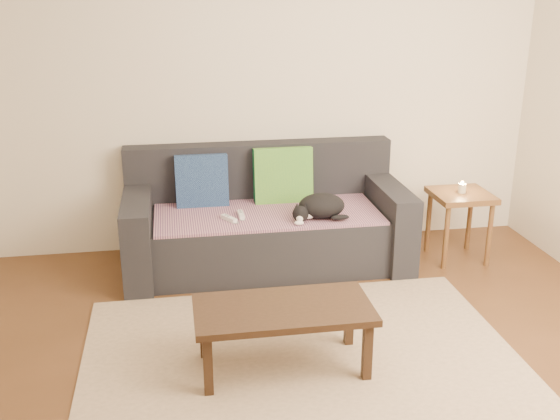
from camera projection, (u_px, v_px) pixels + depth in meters
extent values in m
plane|color=brown|center=(307.00, 374.00, 3.63)|extent=(4.50, 4.50, 0.00)
cube|color=beige|center=(257.00, 86.00, 5.07)|extent=(4.50, 0.04, 2.60)
cube|color=#232328|center=(267.00, 240.00, 4.96)|extent=(1.70, 0.78, 0.42)
cube|color=#232328|center=(259.00, 170.00, 5.19)|extent=(2.10, 0.18, 0.45)
cube|color=#232328|center=(139.00, 236.00, 4.78)|extent=(0.20, 0.90, 0.60)
cube|color=#232328|center=(388.00, 221.00, 5.08)|extent=(0.20, 0.90, 0.60)
cube|color=#47284C|center=(267.00, 213.00, 4.87)|extent=(1.66, 0.74, 0.02)
cube|color=#0F1E42|center=(202.00, 181.00, 4.97)|extent=(0.40, 0.15, 0.41)
cube|color=#0D5734|center=(283.00, 177.00, 5.07)|extent=(0.45, 0.17, 0.46)
ellipsoid|color=black|center=(322.00, 206.00, 4.73)|extent=(0.38, 0.32, 0.18)
sphere|color=black|center=(301.00, 214.00, 4.65)|extent=(0.14, 0.14, 0.12)
sphere|color=white|center=(300.00, 219.00, 4.61)|extent=(0.06, 0.06, 0.05)
ellipsoid|color=black|center=(340.00, 217.00, 4.66)|extent=(0.14, 0.07, 0.04)
cube|color=white|center=(229.00, 219.00, 4.69)|extent=(0.11, 0.15, 0.03)
cube|color=white|center=(241.00, 215.00, 4.77)|extent=(0.04, 0.15, 0.03)
cube|color=brown|center=(461.00, 195.00, 4.99)|extent=(0.43, 0.43, 0.04)
cylinder|color=brown|center=(446.00, 238.00, 4.89)|extent=(0.04, 0.04, 0.50)
cylinder|color=brown|center=(489.00, 235.00, 4.95)|extent=(0.04, 0.04, 0.50)
cylinder|color=brown|center=(428.00, 222.00, 5.22)|extent=(0.04, 0.04, 0.50)
cylinder|color=brown|center=(469.00, 220.00, 5.27)|extent=(0.04, 0.04, 0.50)
cylinder|color=beige|center=(462.00, 188.00, 4.97)|extent=(0.06, 0.06, 0.07)
sphere|color=#FFBF59|center=(463.00, 183.00, 4.96)|extent=(0.02, 0.02, 0.02)
cube|color=tan|center=(302.00, 358.00, 3.77)|extent=(2.50, 1.80, 0.01)
cube|color=#322013|center=(283.00, 310.00, 3.57)|extent=(0.97, 0.49, 0.04)
cube|color=#322013|center=(208.00, 366.00, 3.39)|extent=(0.05, 0.05, 0.35)
cube|color=#322013|center=(367.00, 352.00, 3.53)|extent=(0.05, 0.05, 0.35)
cube|color=#322013|center=(204.00, 331.00, 3.74)|extent=(0.05, 0.05, 0.35)
cube|color=#322013|center=(349.00, 319.00, 3.87)|extent=(0.05, 0.05, 0.35)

